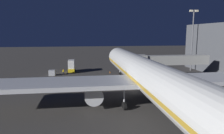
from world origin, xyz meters
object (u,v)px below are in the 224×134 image
at_px(airliner_at_gate, 148,77).
at_px(apron_floodlight_mast, 192,36).
at_px(jet_bridge, 166,60).
at_px(ground_crew_by_tug, 63,72).
at_px(traffic_cone_nose_port, 123,72).
at_px(baggage_container_near_belt, 52,73).
at_px(ops_van, 71,66).
at_px(traffic_cone_nose_starboard, 110,72).

height_order(airliner_at_gate, apron_floodlight_mast, apron_floodlight_mast).
relative_size(jet_bridge, ground_crew_by_tug, 11.41).
distance_m(jet_bridge, ground_crew_by_tug, 30.26).
relative_size(airliner_at_gate, jet_bridge, 3.18).
bearing_deg(traffic_cone_nose_port, ground_crew_by_tug, 3.91).
distance_m(jet_bridge, apron_floodlight_mast, 19.94).
bearing_deg(ground_crew_by_tug, traffic_cone_nose_port, -176.09).
bearing_deg(airliner_at_gate, apron_floodlight_mast, -128.28).
relative_size(baggage_container_near_belt, ground_crew_by_tug, 0.99).
bearing_deg(traffic_cone_nose_port, baggage_container_near_belt, 4.32).
bearing_deg(airliner_at_gate, ground_crew_by_tug, -61.48).
distance_m(airliner_at_gate, apron_floodlight_mast, 41.63).
bearing_deg(traffic_cone_nose_port, apron_floodlight_mast, -179.11).
height_order(ops_van, traffic_cone_nose_starboard, ops_van).
height_order(airliner_at_gate, ops_van, airliner_at_gate).
xyz_separation_m(jet_bridge, traffic_cone_nose_port, (9.04, -12.16, -5.09)).
height_order(baggage_container_near_belt, traffic_cone_nose_starboard, baggage_container_near_belt).
height_order(jet_bridge, traffic_cone_nose_starboard, jet_bridge).
relative_size(ops_van, traffic_cone_nose_port, 10.31).
bearing_deg(jet_bridge, traffic_cone_nose_port, -53.37).
relative_size(ground_crew_by_tug, traffic_cone_nose_starboard, 3.31).
bearing_deg(ops_van, baggage_container_near_belt, 39.13).
height_order(ground_crew_by_tug, traffic_cone_nose_port, ground_crew_by_tug).
bearing_deg(baggage_container_near_belt, traffic_cone_nose_port, -175.68).
relative_size(jet_bridge, baggage_container_near_belt, 11.52).
relative_size(apron_floodlight_mast, ground_crew_by_tug, 10.99).
height_order(apron_floodlight_mast, traffic_cone_nose_starboard, apron_floodlight_mast).
relative_size(traffic_cone_nose_port, traffic_cone_nose_starboard, 1.00).
height_order(ground_crew_by_tug, traffic_cone_nose_starboard, ground_crew_by_tug).
distance_m(baggage_container_near_belt, traffic_cone_nose_port, 22.24).
relative_size(jet_bridge, traffic_cone_nose_port, 37.79).
xyz_separation_m(jet_bridge, ops_van, (25.65, -15.02, -3.37)).
bearing_deg(apron_floodlight_mast, ground_crew_by_tug, 2.24).
bearing_deg(airliner_at_gate, ops_van, -67.51).
bearing_deg(apron_floodlight_mast, airliner_at_gate, 51.72).
distance_m(jet_bridge, traffic_cone_nose_starboard, 18.83).
bearing_deg(ground_crew_by_tug, airliner_at_gate, 118.52).
relative_size(airliner_at_gate, traffic_cone_nose_port, 120.14).
height_order(apron_floodlight_mast, baggage_container_near_belt, apron_floodlight_mast).
bearing_deg(ground_crew_by_tug, apron_floodlight_mast, -177.76).
xyz_separation_m(airliner_at_gate, traffic_cone_nose_port, (-2.20, -31.95, -4.95)).
bearing_deg(airliner_at_gate, traffic_cone_nose_port, -93.94).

